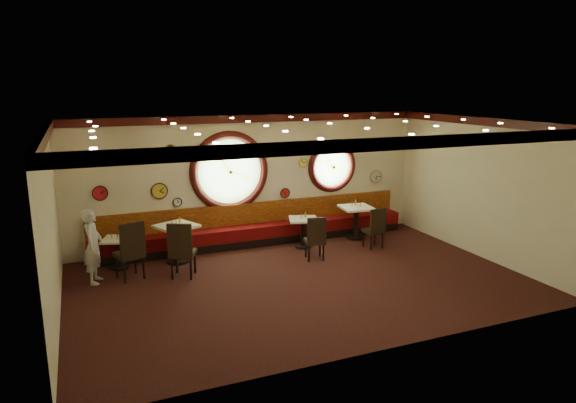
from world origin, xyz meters
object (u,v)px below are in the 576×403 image
object	(u,v)px
condiment_b_salt	(172,223)
condiment_a_pepper	(117,237)
table_c	(303,229)
condiment_a_bottle	(120,234)
condiment_d_salt	(352,204)
condiment_b_pepper	(176,223)
table_b	(177,239)
chair_d	(376,226)
table_d	(356,218)
table_a	(119,250)
chair_a	(131,247)
condiment_d_bottle	(355,202)
chair_c	(316,236)
condiment_c_bottle	(305,213)
waiter	(93,246)
condiment_d_pepper	(360,205)
condiment_c_pepper	(302,216)
condiment_c_salt	(301,216)
condiment_b_bottle	(180,220)
chair_b	(181,247)
condiment_a_salt	(112,236)

from	to	relation	value
condiment_b_salt	condiment_a_pepper	world-z (taller)	condiment_b_salt
table_c	condiment_a_bottle	distance (m)	4.27
condiment_d_salt	condiment_b_pepper	world-z (taller)	condiment_b_pepper
table_b	chair_d	world-z (taller)	chair_d
table_d	table_a	bearing A→B (deg)	-179.89
chair_a	table_b	bearing A→B (deg)	16.68
table_a	condiment_b_pepper	world-z (taller)	condiment_b_pepper
condiment_d_bottle	chair_c	bearing A→B (deg)	-143.41
condiment_b_salt	condiment_a_pepper	bearing A→B (deg)	179.85
table_b	condiment_c_bottle	xyz separation A→B (m)	(3.17, 0.05, 0.27)
chair_d	waiter	bearing A→B (deg)	174.88
table_b	condiment_d_pepper	distance (m)	4.72
condiment_a_pepper	condiment_a_bottle	bearing A→B (deg)	57.94
condiment_a_bottle	table_a	bearing A→B (deg)	-143.29
chair_a	condiment_d_bottle	world-z (taller)	chair_a
chair_c	condiment_b_salt	size ratio (longest dim) A/B	6.65
condiment_c_pepper	condiment_c_bottle	size ratio (longest dim) A/B	0.55
chair_d	table_c	bearing A→B (deg)	151.21
condiment_d_salt	condiment_c_pepper	world-z (taller)	condiment_d_salt
table_a	condiment_c_salt	world-z (taller)	condiment_c_salt
condiment_a_pepper	condiment_b_bottle	world-z (taller)	condiment_b_bottle
condiment_a_bottle	chair_a	bearing A→B (deg)	-80.83
chair_a	chair_b	size ratio (longest dim) A/B	1.03
condiment_b_pepper	waiter	bearing A→B (deg)	-161.10
condiment_a_salt	table_d	bearing A→B (deg)	-0.59
chair_a	condiment_c_bottle	world-z (taller)	chair_a
condiment_a_bottle	condiment_c_bottle	distance (m)	4.36
condiment_a_bottle	condiment_d_bottle	xyz separation A→B (m)	(5.88, 0.12, 0.16)
condiment_a_pepper	condiment_d_bottle	bearing A→B (deg)	2.19
condiment_a_pepper	table_c	bearing A→B (deg)	-1.09
chair_b	condiment_c_salt	size ratio (longest dim) A/B	7.73
chair_a	chair_c	xyz separation A→B (m)	(3.98, -0.34, -0.11)
condiment_a_bottle	waiter	bearing A→B (deg)	-129.03
table_d	chair_d	bearing A→B (deg)	-89.42
table_b	chair_c	distance (m)	3.11
condiment_a_pepper	condiment_b_pepper	bearing A→B (deg)	0.49
condiment_b_salt	condiment_b_pepper	distance (m)	0.10
chair_b	chair_d	bearing A→B (deg)	26.47
chair_d	condiment_d_salt	world-z (taller)	chair_d
table_a	table_b	bearing A→B (deg)	-3.90
table_b	condiment_d_salt	bearing A→B (deg)	2.34
condiment_c_bottle	condiment_d_bottle	size ratio (longest dim) A/B	1.13
condiment_a_salt	condiment_a_pepper	distance (m)	0.17
condiment_c_bottle	condiment_b_bottle	bearing A→B (deg)	178.68
condiment_b_bottle	condiment_d_bottle	world-z (taller)	condiment_b_bottle
table_d	condiment_b_salt	xyz separation A→B (m)	(-4.72, -0.08, 0.38)
table_d	chair_b	size ratio (longest dim) A/B	1.15
condiment_d_salt	condiment_a_bottle	size ratio (longest dim) A/B	0.59
chair_d	condiment_b_bottle	xyz separation A→B (m)	(-4.54, 0.95, 0.36)
condiment_d_pepper	table_c	bearing A→B (deg)	-176.57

